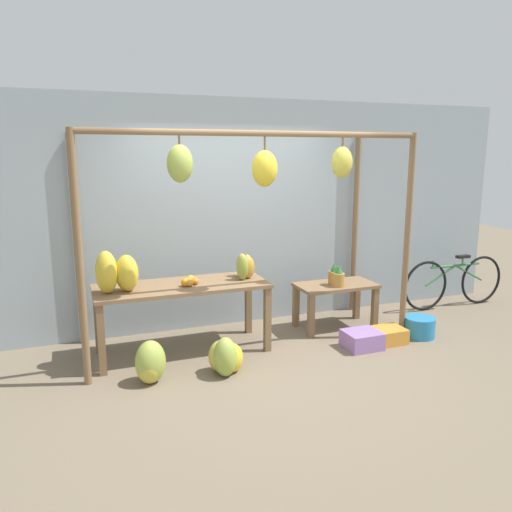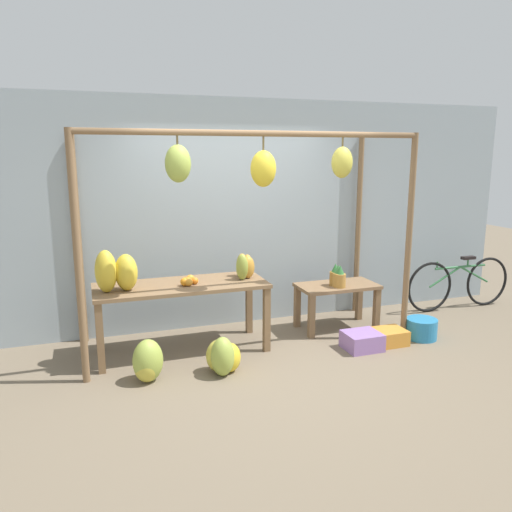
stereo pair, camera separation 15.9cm
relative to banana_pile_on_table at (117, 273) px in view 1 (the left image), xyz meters
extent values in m
plane|color=#756651|center=(1.43, -0.61, -0.97)|extent=(20.00, 20.00, 0.00)
cube|color=#99A8B2|center=(1.43, 0.83, 0.43)|extent=(8.00, 0.08, 2.80)
cylinder|color=brown|center=(-0.35, -0.38, 0.22)|extent=(0.07, 0.07, 2.36)
cylinder|color=brown|center=(3.21, -0.38, 0.22)|extent=(0.07, 0.07, 2.36)
cylinder|color=brown|center=(-0.35, 0.74, 0.22)|extent=(0.07, 0.07, 2.36)
cylinder|color=brown|center=(3.21, 0.74, 0.22)|extent=(0.07, 0.07, 2.36)
cylinder|color=brown|center=(1.43, -0.38, 1.37)|extent=(3.56, 0.06, 0.06)
cylinder|color=brown|center=(0.60, -0.38, 1.30)|extent=(0.02, 0.02, 0.08)
ellipsoid|color=#9EB247|center=(0.60, -0.38, 1.08)|extent=(0.25, 0.22, 0.35)
cylinder|color=brown|center=(1.45, -0.38, 1.27)|extent=(0.02, 0.02, 0.13)
ellipsoid|color=yellow|center=(1.45, -0.38, 1.03)|extent=(0.26, 0.23, 0.36)
cylinder|color=brown|center=(2.32, -0.38, 1.29)|extent=(0.02, 0.02, 0.09)
ellipsoid|color=gold|center=(2.32, -0.38, 1.08)|extent=(0.23, 0.20, 0.33)
cube|color=brown|center=(0.67, 0.08, -0.22)|extent=(1.84, 0.72, 0.04)
cube|color=brown|center=(-0.20, -0.23, -0.61)|extent=(0.07, 0.07, 0.72)
cube|color=brown|center=(1.55, -0.23, -0.61)|extent=(0.07, 0.07, 0.72)
cube|color=brown|center=(-0.20, 0.39, -0.61)|extent=(0.07, 0.07, 0.72)
cube|color=brown|center=(1.55, 0.39, -0.61)|extent=(0.07, 0.07, 0.72)
cube|color=brown|center=(2.62, 0.18, -0.42)|extent=(0.98, 0.52, 0.04)
cube|color=brown|center=(2.18, -0.03, -0.71)|extent=(0.07, 0.07, 0.52)
cube|color=brown|center=(3.06, -0.03, -0.71)|extent=(0.07, 0.07, 0.52)
cube|color=brown|center=(2.18, 0.39, -0.71)|extent=(0.07, 0.07, 0.52)
cube|color=brown|center=(3.06, 0.39, -0.71)|extent=(0.07, 0.07, 0.52)
ellipsoid|color=gold|center=(0.10, 0.01, -0.01)|extent=(0.30, 0.31, 0.38)
ellipsoid|color=gold|center=(-0.10, -0.01, 0.01)|extent=(0.27, 0.29, 0.44)
sphere|color=orange|center=(0.74, 0.03, -0.17)|extent=(0.08, 0.08, 0.08)
sphere|color=orange|center=(0.74, 0.02, -0.16)|extent=(0.08, 0.08, 0.08)
sphere|color=orange|center=(0.79, 0.05, -0.17)|extent=(0.08, 0.08, 0.08)
sphere|color=orange|center=(0.81, 0.02, -0.17)|extent=(0.08, 0.08, 0.08)
sphere|color=orange|center=(0.73, -0.04, -0.17)|extent=(0.07, 0.07, 0.07)
sphere|color=orange|center=(0.69, -0.02, -0.16)|extent=(0.09, 0.09, 0.09)
sphere|color=orange|center=(0.73, -0.04, -0.16)|extent=(0.09, 0.09, 0.09)
sphere|color=orange|center=(0.73, 0.03, -0.16)|extent=(0.08, 0.08, 0.08)
sphere|color=orange|center=(0.78, 0.09, -0.16)|extent=(0.09, 0.09, 0.09)
sphere|color=orange|center=(0.72, -0.01, -0.16)|extent=(0.10, 0.10, 0.10)
cylinder|color=#B27F38|center=(2.58, 0.09, -0.32)|extent=(0.14, 0.14, 0.17)
cone|color=#428442|center=(2.58, 0.09, -0.18)|extent=(0.09, 0.09, 0.10)
cylinder|color=#B27F38|center=(2.59, 0.05, -0.32)|extent=(0.14, 0.14, 0.17)
cone|color=#337538|center=(2.59, 0.05, -0.18)|extent=(0.10, 0.10, 0.11)
cylinder|color=#A3702D|center=(2.57, 0.14, -0.32)|extent=(0.14, 0.14, 0.17)
cone|color=#337538|center=(2.57, 0.14, -0.18)|extent=(0.10, 0.10, 0.11)
ellipsoid|color=#9EB247|center=(0.22, -0.57, -0.76)|extent=(0.39, 0.38, 0.42)
ellipsoid|color=gold|center=(0.21, -0.57, -0.80)|extent=(0.33, 0.35, 0.34)
ellipsoid|color=yellow|center=(1.01, -0.61, -0.82)|extent=(0.32, 0.31, 0.30)
ellipsoid|color=gold|center=(0.91, -0.58, -0.80)|extent=(0.29, 0.27, 0.33)
ellipsoid|color=#9EB247|center=(0.92, -0.68, -0.77)|extent=(0.30, 0.32, 0.39)
cube|color=#9970B7|center=(2.57, -0.53, -0.87)|extent=(0.39, 0.35, 0.19)
cylinder|color=teal|center=(3.40, -0.47, -0.85)|extent=(0.36, 0.36, 0.24)
torus|color=black|center=(5.11, 0.34, -0.62)|extent=(0.70, 0.04, 0.70)
torus|color=black|center=(4.13, 0.34, -0.62)|extent=(0.70, 0.04, 0.70)
cylinder|color=#337042|center=(4.62, 0.34, -0.37)|extent=(0.83, 0.04, 0.03)
cylinder|color=#337042|center=(4.86, 0.34, -0.49)|extent=(0.50, 0.03, 0.27)
cylinder|color=#337042|center=(4.37, 0.34, -0.49)|extent=(0.50, 0.03, 0.27)
cylinder|color=#337042|center=(4.74, 0.34, -0.32)|extent=(0.02, 0.02, 0.10)
cube|color=black|center=(4.74, 0.34, -0.25)|extent=(0.20, 0.08, 0.04)
cylinder|color=#337042|center=(4.23, 0.34, -0.32)|extent=(0.02, 0.02, 0.10)
ellipsoid|color=#93A33D|center=(1.35, 0.03, -0.06)|extent=(0.18, 0.18, 0.29)
ellipsoid|color=gold|center=(1.44, 0.08, -0.08)|extent=(0.19, 0.17, 0.25)
ellipsoid|color=gold|center=(1.45, 0.14, -0.07)|extent=(0.13, 0.15, 0.26)
ellipsoid|color=gold|center=(1.40, 0.20, -0.07)|extent=(0.18, 0.19, 0.26)
cube|color=orange|center=(2.95, -0.50, -0.88)|extent=(0.35, 0.31, 0.17)
camera|label=1|loc=(-0.40, -5.05, 1.18)|focal=35.00mm
camera|label=2|loc=(-0.26, -5.10, 1.18)|focal=35.00mm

